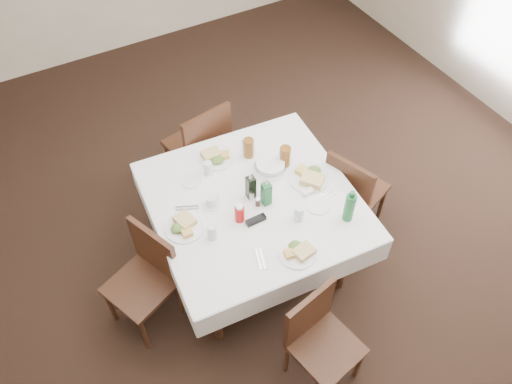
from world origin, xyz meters
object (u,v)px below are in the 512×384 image
(chair_north, at_px, (202,144))
(oil_cruet_green, at_px, (266,193))
(chair_east, at_px, (352,189))
(water_s, at_px, (299,213))
(bread_basket, at_px, (270,167))
(chair_west, at_px, (147,273))
(dining_table, at_px, (253,206))
(water_w, at_px, (212,232))
(ketchup_bottle, at_px, (240,213))
(coffee_mug, at_px, (212,201))
(green_bottle, at_px, (349,207))
(chair_south, at_px, (318,334))
(water_n, at_px, (208,168))
(oil_cruet_dark, at_px, (251,187))
(water_e, at_px, (283,157))

(chair_north, xyz_separation_m, oil_cruet_green, (0.07, -0.97, 0.33))
(chair_east, relative_size, water_s, 6.91)
(water_s, distance_m, bread_basket, 0.49)
(chair_west, height_order, oil_cruet_green, oil_cruet_green)
(chair_west, relative_size, oil_cruet_green, 3.51)
(dining_table, xyz_separation_m, water_w, (-0.39, -0.15, 0.14))
(dining_table, distance_m, ketchup_bottle, 0.25)
(coffee_mug, bearing_deg, water_w, -114.81)
(dining_table, height_order, chair_east, chair_east)
(water_s, bearing_deg, green_bottle, -27.60)
(chair_south, distance_m, water_w, 0.95)
(water_n, relative_size, bread_basket, 0.47)
(water_n, relative_size, green_bottle, 0.40)
(water_s, bearing_deg, chair_east, 17.53)
(chair_west, height_order, coffee_mug, chair_west)
(water_n, distance_m, water_w, 0.58)
(chair_north, relative_size, water_n, 8.57)
(oil_cruet_green, relative_size, coffee_mug, 1.88)
(ketchup_bottle, bearing_deg, water_w, -169.78)
(dining_table, bearing_deg, oil_cruet_dark, 95.35)
(oil_cruet_dark, xyz_separation_m, coffee_mug, (-0.28, 0.06, -0.06))
(dining_table, xyz_separation_m, oil_cruet_green, (0.06, -0.07, 0.18))
(dining_table, bearing_deg, chair_west, -177.96)
(chair_east, height_order, water_e, water_e)
(bread_basket, bearing_deg, oil_cruet_green, -125.42)
(bread_basket, height_order, oil_cruet_dark, oil_cruet_dark)
(chair_north, height_order, water_w, chair_north)
(chair_west, bearing_deg, chair_north, 47.36)
(chair_west, distance_m, green_bottle, 1.45)
(dining_table, relative_size, bread_basket, 6.48)
(chair_south, height_order, water_s, water_s)
(water_n, bearing_deg, chair_south, -85.64)
(chair_west, bearing_deg, ketchup_bottle, -6.78)
(water_s, bearing_deg, coffee_mug, 139.29)
(coffee_mug, distance_m, green_bottle, 0.94)
(water_s, xyz_separation_m, oil_cruet_green, (-0.12, 0.23, 0.04))
(bread_basket, bearing_deg, chair_east, -25.57)
(chair_south, height_order, oil_cruet_green, oil_cruet_green)
(water_w, relative_size, oil_cruet_dark, 0.49)
(oil_cruet_dark, height_order, ketchup_bottle, oil_cruet_dark)
(chair_east, bearing_deg, water_e, 148.01)
(water_n, xyz_separation_m, coffee_mug, (-0.11, -0.28, -0.02))
(chair_north, xyz_separation_m, water_w, (-0.39, -1.05, 0.28))
(chair_south, xyz_separation_m, water_w, (-0.33, 0.82, 0.35))
(water_n, bearing_deg, chair_north, 72.19)
(chair_south, xyz_separation_m, water_s, (0.25, 0.67, 0.35))
(chair_north, bearing_deg, oil_cruet_dark, -90.01)
(water_n, bearing_deg, green_bottle, -52.14)
(chair_south, height_order, ketchup_bottle, ketchup_bottle)
(dining_table, height_order, bread_basket, bread_basket)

